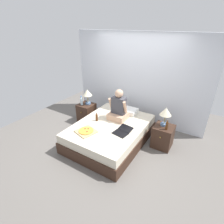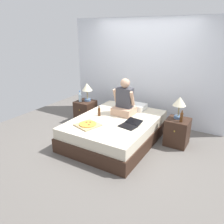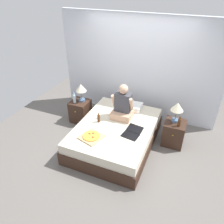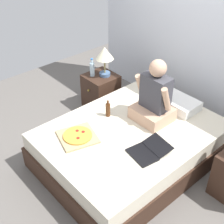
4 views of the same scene
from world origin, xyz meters
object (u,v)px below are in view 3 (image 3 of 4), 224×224
at_px(person_seated, 123,106).
at_px(pizza_box, 91,137).
at_px(lamp_on_left_nightstand, 81,89).
at_px(lamp_on_right_nightstand, 177,108).
at_px(beer_bottle_on_bed, 99,118).
at_px(water_bottle, 74,98).
at_px(bed, 116,134).
at_px(nightstand_right, 174,133).
at_px(nightstand_left, 80,111).
at_px(beer_bottle, 179,122).
at_px(laptop, 132,133).

relative_size(person_seated, pizza_box, 1.58).
bearing_deg(pizza_box, lamp_on_left_nightstand, 126.90).
bearing_deg(lamp_on_right_nightstand, beer_bottle_on_bed, -159.19).
relative_size(lamp_on_left_nightstand, water_bottle, 1.63).
bearing_deg(bed, nightstand_right, 22.94).
distance_m(nightstand_left, lamp_on_right_nightstand, 2.37).
height_order(beer_bottle, person_seated, person_seated).
bearing_deg(beer_bottle_on_bed, beer_bottle, 14.76).
relative_size(lamp_on_left_nightstand, beer_bottle, 1.96).
height_order(water_bottle, laptop, water_bottle).
distance_m(lamp_on_right_nightstand, beer_bottle, 0.29).
height_order(nightstand_right, lamp_on_right_nightstand, lamp_on_right_nightstand).
xyz_separation_m(bed, nightstand_right, (1.16, 0.49, 0.03)).
relative_size(water_bottle, lamp_on_right_nightstand, 0.61).
relative_size(bed, lamp_on_right_nightstand, 4.67).
height_order(bed, nightstand_left, nightstand_left).
bearing_deg(nightstand_left, bed, -22.94).
xyz_separation_m(lamp_on_left_nightstand, water_bottle, (-0.12, -0.14, -0.22)).
height_order(bed, beer_bottle, beer_bottle).
distance_m(nightstand_left, nightstand_right, 2.32).
xyz_separation_m(lamp_on_right_nightstand, beer_bottle_on_bed, (-1.51, -0.57, -0.29)).
xyz_separation_m(lamp_on_left_nightstand, nightstand_right, (2.28, -0.05, -0.60)).
bearing_deg(pizza_box, beer_bottle_on_bed, 100.25).
distance_m(water_bottle, beer_bottle, 2.47).
height_order(nightstand_left, nightstand_right, same).
distance_m(lamp_on_left_nightstand, nightstand_right, 2.36).
distance_m(nightstand_left, pizza_box, 1.39).
xyz_separation_m(nightstand_right, laptop, (-0.75, -0.65, 0.24)).
xyz_separation_m(nightstand_left, pizza_box, (0.87, -1.06, 0.24)).
relative_size(lamp_on_left_nightstand, beer_bottle_on_bed, 2.05).
distance_m(beer_bottle, laptop, 1.00).
distance_m(lamp_on_left_nightstand, beer_bottle, 2.36).
xyz_separation_m(water_bottle, lamp_on_right_nightstand, (2.37, 0.14, 0.22)).
relative_size(nightstand_right, lamp_on_right_nightstand, 1.22).
height_order(bed, beer_bottle_on_bed, beer_bottle_on_bed).
height_order(lamp_on_left_nightstand, pizza_box, lamp_on_left_nightstand).
relative_size(nightstand_right, person_seated, 0.70).
bearing_deg(lamp_on_right_nightstand, person_seated, -169.79).
height_order(lamp_on_left_nightstand, laptop, lamp_on_left_nightstand).
bearing_deg(person_seated, nightstand_left, 172.77).
height_order(pizza_box, beer_bottle_on_bed, beer_bottle_on_bed).
bearing_deg(laptop, bed, 158.35).
bearing_deg(laptop, lamp_on_left_nightstand, 155.29).
relative_size(laptop, beer_bottle_on_bed, 2.08).
relative_size(lamp_on_right_nightstand, pizza_box, 0.91).
height_order(lamp_on_right_nightstand, laptop, lamp_on_right_nightstand).
bearing_deg(lamp_on_right_nightstand, beer_bottle, -56.31).
distance_m(water_bottle, nightstand_right, 2.43).
bearing_deg(person_seated, beer_bottle, 2.35).
relative_size(lamp_on_right_nightstand, laptop, 0.98).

